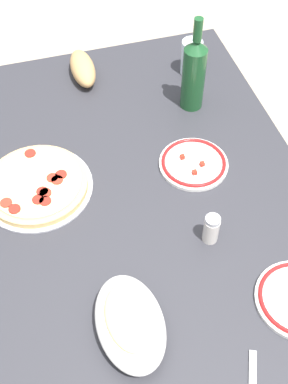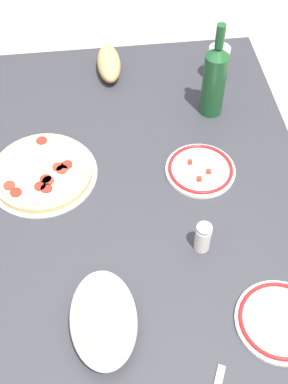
{
  "view_description": "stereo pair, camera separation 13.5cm",
  "coord_description": "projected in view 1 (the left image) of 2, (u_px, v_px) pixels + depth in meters",
  "views": [
    {
      "loc": [
        0.81,
        -0.23,
        1.83
      ],
      "look_at": [
        0.0,
        0.0,
        0.77
      ],
      "focal_mm": 47.84,
      "sensor_mm": 36.0,
      "label": 1
    },
    {
      "loc": [
        0.83,
        -0.1,
        1.83
      ],
      "look_at": [
        0.0,
        0.0,
        0.77
      ],
      "focal_mm": 47.84,
      "sensor_mm": 36.0,
      "label": 2
    }
  ],
  "objects": [
    {
      "name": "ground_plane",
      "position": [
        144.0,
        317.0,
        1.96
      ],
      "size": [
        8.0,
        8.0,
        0.0
      ],
      "primitive_type": "plane",
      "color": "tan",
      "rests_on": "ground"
    },
    {
      "name": "baked_pasta_dish",
      "position": [
        130.0,
        322.0,
        1.12
      ],
      "size": [
        0.24,
        0.15,
        0.08
      ],
      "color": "white",
      "rests_on": "dining_table"
    },
    {
      "name": "bread_loaf",
      "position": [
        83.0,
        68.0,
        1.67
      ],
      "size": [
        0.18,
        0.08,
        0.07
      ],
      "primitive_type": "ellipsoid",
      "color": "tan",
      "rests_on": "dining_table"
    },
    {
      "name": "water_glass",
      "position": [
        191.0,
        57.0,
        1.66
      ],
      "size": [
        0.07,
        0.07,
        0.12
      ],
      "primitive_type": "cylinder",
      "color": "silver",
      "rests_on": "dining_table"
    },
    {
      "name": "side_plate_near",
      "position": [
        194.0,
        163.0,
        1.45
      ],
      "size": [
        0.2,
        0.2,
        0.02
      ],
      "color": "white",
      "rests_on": "dining_table"
    },
    {
      "name": "spice_shaker",
      "position": [
        211.0,
        229.0,
        1.27
      ],
      "size": [
        0.04,
        0.04,
        0.09
      ],
      "color": "silver",
      "rests_on": "dining_table"
    },
    {
      "name": "dining_table",
      "position": [
        144.0,
        223.0,
        1.47
      ],
      "size": [
        1.37,
        0.92,
        0.74
      ],
      "color": "#2D2D33",
      "rests_on": "ground"
    },
    {
      "name": "wine_bottle",
      "position": [
        194.0,
        73.0,
        1.51
      ],
      "size": [
        0.07,
        0.07,
        0.31
      ],
      "color": "#194723",
      "rests_on": "dining_table"
    },
    {
      "name": "pepperoni_pizza",
      "position": [
        37.0,
        185.0,
        1.39
      ],
      "size": [
        0.3,
        0.3,
        0.03
      ],
      "color": "#B7B7BC",
      "rests_on": "dining_table"
    }
  ]
}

